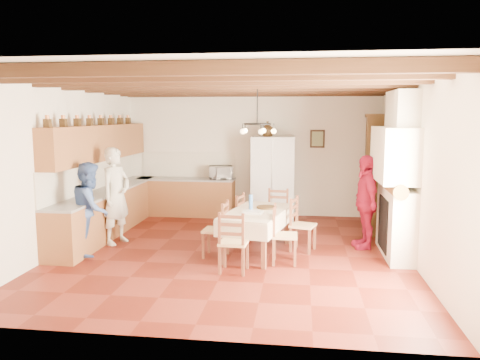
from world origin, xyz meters
name	(u,v)px	position (x,y,z in m)	size (l,w,h in m)	color
floor	(232,253)	(0.00, 0.00, -0.01)	(6.00, 6.50, 0.02)	#52150C
ceiling	(232,78)	(0.00, 0.00, 3.01)	(6.00, 6.50, 0.02)	white
wall_back	(252,153)	(0.00, 3.26, 1.50)	(6.00, 0.02, 3.00)	#EDE4CA
wall_front	(186,203)	(0.00, -3.26, 1.50)	(6.00, 0.02, 3.00)	#EDE4CA
wall_left	(67,165)	(-3.01, 0.00, 1.50)	(0.02, 6.50, 3.00)	#EDE4CA
wall_right	(414,171)	(3.01, 0.00, 1.50)	(0.02, 6.50, 3.00)	#EDE4CA
ceiling_beams	(232,84)	(0.00, 0.00, 2.91)	(6.00, 6.30, 0.16)	#382010
lower_cabinets_left	(109,212)	(-2.70, 1.05, 0.43)	(0.60, 4.30, 0.86)	brown
lower_cabinets_back	(186,198)	(-1.55, 2.95, 0.43)	(2.30, 0.60, 0.86)	brown
countertop_left	(108,191)	(-2.70, 1.05, 0.88)	(0.62, 4.30, 0.04)	slate
countertop_back	(186,179)	(-1.55, 2.95, 0.88)	(2.34, 0.62, 0.04)	slate
backsplash_left	(94,175)	(-2.98, 1.05, 1.20)	(0.03, 4.30, 0.60)	#EBE5CA
backsplash_back	(189,165)	(-1.55, 3.23, 1.20)	(2.30, 0.03, 0.60)	#EBE5CA
upper_cabinets	(100,143)	(-2.83, 1.05, 1.85)	(0.35, 4.20, 0.70)	brown
fireplace	(393,175)	(2.72, 0.20, 1.40)	(0.56, 1.60, 2.80)	beige
wall_picture	(317,139)	(1.55, 3.23, 1.85)	(0.34, 0.03, 0.42)	black
refrigerator	(273,179)	(0.55, 2.69, 0.96)	(0.96, 0.79, 1.92)	white
hutch	(377,173)	(2.75, 2.02, 1.21)	(0.56, 1.33, 2.42)	#34230E
dining_table	(257,215)	(0.43, 0.01, 0.68)	(1.23, 1.88, 0.76)	beige
chandelier	(257,124)	(0.43, 0.01, 2.25)	(0.47, 0.47, 0.03)	black
chair_left_near	(215,229)	(-0.25, -0.27, 0.48)	(0.42, 0.40, 0.96)	brown
chair_left_far	(232,219)	(-0.09, 0.55, 0.48)	(0.42, 0.40, 0.96)	brown
chair_right_near	(285,234)	(0.93, -0.47, 0.48)	(0.42, 0.40, 0.96)	brown
chair_right_far	(303,224)	(1.23, 0.27, 0.48)	(0.42, 0.40, 0.96)	brown
chair_end_near	(234,241)	(0.17, -1.01, 0.48)	(0.42, 0.40, 0.96)	brown
chair_end_far	(277,214)	(0.73, 1.11, 0.48)	(0.42, 0.40, 0.96)	brown
person_man	(116,196)	(-2.24, 0.34, 0.91)	(0.66, 0.43, 1.81)	beige
person_woman_blue	(91,208)	(-2.40, -0.39, 0.80)	(0.78, 0.61, 1.61)	#4262A5
person_woman_red	(365,202)	(2.34, 0.63, 0.85)	(0.99, 0.41, 1.69)	#AE1434
microwave	(221,172)	(-0.70, 2.95, 1.05)	(0.55, 0.38, 0.31)	silver
fridge_vase	(267,129)	(0.41, 2.69, 2.09)	(0.32, 0.32, 0.34)	#34230E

